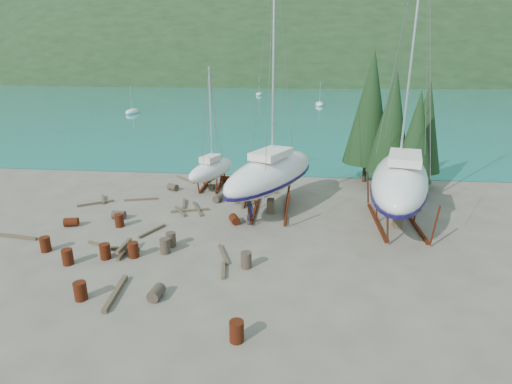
# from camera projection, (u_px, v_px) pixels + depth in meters

# --- Properties ---
(ground) EXTENTS (600.00, 600.00, 0.00)m
(ground) POSITION_uv_depth(u_px,v_px,m) (215.00, 241.00, 24.39)
(ground) COLOR #585146
(ground) RESTS_ON ground
(bay_water) EXTENTS (700.00, 700.00, 0.00)m
(bay_water) POSITION_uv_depth(u_px,v_px,m) (293.00, 75.00, 322.10)
(bay_water) COLOR teal
(bay_water) RESTS_ON ground
(far_hill) EXTENTS (800.00, 360.00, 110.00)m
(far_hill) POSITION_uv_depth(u_px,v_px,m) (294.00, 75.00, 326.82)
(far_hill) COLOR black
(far_hill) RESTS_ON ground
(far_house_left) EXTENTS (6.60, 5.60, 5.60)m
(far_house_left) POSITION_uv_depth(u_px,v_px,m) (175.00, 77.00, 208.99)
(far_house_left) COLOR beige
(far_house_left) RESTS_ON ground
(far_house_center) EXTENTS (6.60, 5.60, 5.60)m
(far_house_center) POSITION_uv_depth(u_px,v_px,m) (251.00, 77.00, 205.03)
(far_house_center) COLOR beige
(far_house_center) RESTS_ON ground
(far_house_right) EXTENTS (6.60, 5.60, 5.60)m
(far_house_right) POSITION_uv_depth(u_px,v_px,m) (350.00, 77.00, 200.08)
(far_house_right) COLOR beige
(far_house_right) RESTS_ON ground
(cypress_near_right) EXTENTS (3.60, 3.60, 10.00)m
(cypress_near_right) POSITION_uv_depth(u_px,v_px,m) (392.00, 122.00, 32.69)
(cypress_near_right) COLOR black
(cypress_near_right) RESTS_ON ground
(cypress_mid_right) EXTENTS (3.06, 3.06, 8.50)m
(cypress_mid_right) POSITION_uv_depth(u_px,v_px,m) (416.00, 137.00, 30.92)
(cypress_mid_right) COLOR black
(cypress_mid_right) RESTS_ON ground
(cypress_back_left) EXTENTS (4.14, 4.14, 11.50)m
(cypress_back_left) POSITION_uv_depth(u_px,v_px,m) (370.00, 108.00, 34.46)
(cypress_back_left) COLOR black
(cypress_back_left) RESTS_ON ground
(cypress_far_right) EXTENTS (3.24, 3.24, 9.00)m
(cypress_far_right) POSITION_uv_depth(u_px,v_px,m) (425.00, 127.00, 33.52)
(cypress_far_right) COLOR black
(cypress_far_right) RESTS_ON ground
(moored_boat_left) EXTENTS (2.00, 5.00, 6.05)m
(moored_boat_left) POSITION_uv_depth(u_px,v_px,m) (132.00, 112.00, 83.95)
(moored_boat_left) COLOR silver
(moored_boat_left) RESTS_ON ground
(moored_boat_mid) EXTENTS (2.00, 5.00, 6.05)m
(moored_boat_mid) POSITION_uv_depth(u_px,v_px,m) (319.00, 104.00, 98.89)
(moored_boat_mid) COLOR silver
(moored_boat_mid) RESTS_ON ground
(moored_boat_far) EXTENTS (2.00, 5.00, 6.05)m
(moored_boat_far) POSITION_uv_depth(u_px,v_px,m) (259.00, 94.00, 129.02)
(moored_boat_far) COLOR silver
(moored_boat_far) RESTS_ON ground
(large_sailboat_near) EXTENTS (7.69, 11.57, 17.70)m
(large_sailboat_near) POSITION_uv_depth(u_px,v_px,m) (271.00, 173.00, 28.71)
(large_sailboat_near) COLOR silver
(large_sailboat_near) RESTS_ON ground
(large_sailboat_far) EXTENTS (6.33, 12.46, 18.92)m
(large_sailboat_far) POSITION_uv_depth(u_px,v_px,m) (400.00, 180.00, 26.14)
(large_sailboat_far) COLOR silver
(large_sailboat_far) RESTS_ON ground
(small_sailboat_shore) EXTENTS (4.04, 6.60, 10.09)m
(small_sailboat_shore) POSITION_uv_depth(u_px,v_px,m) (212.00, 169.00, 34.23)
(small_sailboat_shore) COLOR silver
(small_sailboat_shore) RESTS_ON ground
(worker) EXTENTS (0.69, 0.76, 1.74)m
(worker) POSITION_uv_depth(u_px,v_px,m) (250.00, 212.00, 26.74)
(worker) COLOR navy
(worker) RESTS_ON ground
(drum_0) EXTENTS (0.58, 0.58, 0.88)m
(drum_0) POSITION_uv_depth(u_px,v_px,m) (45.00, 244.00, 23.01)
(drum_0) COLOR #5E2410
(drum_0) RESTS_ON ground
(drum_1) EXTENTS (0.66, 0.93, 0.58)m
(drum_1) POSITION_uv_depth(u_px,v_px,m) (156.00, 293.00, 18.46)
(drum_1) COLOR #2D2823
(drum_1) RESTS_ON ground
(drum_2) EXTENTS (1.00, 0.79, 0.58)m
(drum_2) POSITION_uv_depth(u_px,v_px,m) (71.00, 222.00, 26.58)
(drum_2) COLOR #5E2410
(drum_2) RESTS_ON ground
(drum_3) EXTENTS (0.58, 0.58, 0.88)m
(drum_3) POSITION_uv_depth(u_px,v_px,m) (80.00, 291.00, 18.32)
(drum_3) COLOR #5E2410
(drum_3) RESTS_ON ground
(drum_4) EXTENTS (1.01, 0.81, 0.58)m
(drum_4) POSITION_uv_depth(u_px,v_px,m) (227.00, 179.00, 36.27)
(drum_4) COLOR #5E2410
(drum_4) RESTS_ON ground
(drum_5) EXTENTS (0.58, 0.58, 0.88)m
(drum_5) POSITION_uv_depth(u_px,v_px,m) (171.00, 239.00, 23.63)
(drum_5) COLOR #2D2823
(drum_5) RESTS_ON ground
(drum_6) EXTENTS (0.90, 1.04, 0.58)m
(drum_6) POSITION_uv_depth(u_px,v_px,m) (235.00, 219.00, 27.04)
(drum_6) COLOR #5E2410
(drum_6) RESTS_ON ground
(drum_7) EXTENTS (0.58, 0.58, 0.88)m
(drum_7) POSITION_uv_depth(u_px,v_px,m) (237.00, 331.00, 15.58)
(drum_7) COLOR #5E2410
(drum_7) RESTS_ON ground
(drum_8) EXTENTS (0.58, 0.58, 0.88)m
(drum_8) POSITION_uv_depth(u_px,v_px,m) (119.00, 220.00, 26.46)
(drum_8) COLOR #5E2410
(drum_8) RESTS_ON ground
(drum_9) EXTENTS (1.05, 0.93, 0.58)m
(drum_9) POSITION_uv_depth(u_px,v_px,m) (173.00, 187.00, 33.98)
(drum_9) COLOR #2D2823
(drum_9) RESTS_ON ground
(drum_10) EXTENTS (0.58, 0.58, 0.88)m
(drum_10) POSITION_uv_depth(u_px,v_px,m) (133.00, 250.00, 22.32)
(drum_10) COLOR #5E2410
(drum_10) RESTS_ON ground
(drum_11) EXTENTS (0.82, 1.01, 0.58)m
(drum_11) POSITION_uv_depth(u_px,v_px,m) (218.00, 198.00, 31.23)
(drum_11) COLOR #2D2823
(drum_11) RESTS_ON ground
(drum_13) EXTENTS (0.58, 0.58, 0.88)m
(drum_13) POSITION_uv_depth(u_px,v_px,m) (68.00, 257.00, 21.52)
(drum_13) COLOR #5E2410
(drum_13) RESTS_ON ground
(drum_14) EXTENTS (0.58, 0.58, 0.88)m
(drum_14) POSITION_uv_depth(u_px,v_px,m) (105.00, 251.00, 22.14)
(drum_14) COLOR #5E2410
(drum_14) RESTS_ON ground
(drum_15) EXTENTS (0.88, 0.58, 0.58)m
(drum_15) POSITION_uv_depth(u_px,v_px,m) (119.00, 215.00, 27.83)
(drum_15) COLOR #2D2823
(drum_15) RESTS_ON ground
(drum_16) EXTENTS (0.58, 0.58, 0.88)m
(drum_16) POSITION_uv_depth(u_px,v_px,m) (165.00, 246.00, 22.80)
(drum_16) COLOR #2D2823
(drum_16) RESTS_ON ground
(drum_17) EXTENTS (0.58, 0.58, 0.88)m
(drum_17) POSITION_uv_depth(u_px,v_px,m) (246.00, 260.00, 21.19)
(drum_17) COLOR #2D2823
(drum_17) RESTS_ON ground
(timber_0) EXTENTS (2.24, 2.13, 0.14)m
(timber_0) POSITION_uv_depth(u_px,v_px,m) (185.00, 179.00, 36.97)
(timber_0) COLOR brown
(timber_0) RESTS_ON ground
(timber_2) EXTENTS (1.08, 1.92, 0.19)m
(timber_2) POSITION_uv_depth(u_px,v_px,m) (103.00, 199.00, 31.55)
(timber_2) COLOR brown
(timber_2) RESTS_ON ground
(timber_3) EXTENTS (2.47, 1.03, 0.15)m
(timber_3) POSITION_uv_depth(u_px,v_px,m) (105.00, 246.00, 23.62)
(timber_3) COLOR brown
(timber_3) RESTS_ON ground
(timber_4) EXTENTS (1.33, 1.82, 0.17)m
(timber_4) POSITION_uv_depth(u_px,v_px,m) (180.00, 211.00, 29.04)
(timber_4) COLOR brown
(timber_4) RESTS_ON ground
(timber_5) EXTENTS (1.02, 2.29, 0.16)m
(timber_5) POSITION_uv_depth(u_px,v_px,m) (223.00, 254.00, 22.61)
(timber_5) COLOR brown
(timber_5) RESTS_ON ground
(timber_6) EXTENTS (2.04, 0.33, 0.19)m
(timber_6) POSITION_uv_depth(u_px,v_px,m) (266.00, 192.00, 33.25)
(timber_6) COLOR brown
(timber_6) RESTS_ON ground
(timber_7) EXTENTS (0.43, 1.65, 0.17)m
(timber_7) POSITION_uv_depth(u_px,v_px,m) (223.00, 270.00, 20.86)
(timber_7) COLOR brown
(timber_7) RESTS_ON ground
(timber_8) EXTENTS (0.64, 1.95, 0.19)m
(timber_8) POSITION_uv_depth(u_px,v_px,m) (184.00, 204.00, 30.61)
(timber_8) COLOR brown
(timber_8) RESTS_ON ground
(timber_9) EXTENTS (1.81, 1.83, 0.15)m
(timber_9) POSITION_uv_depth(u_px,v_px,m) (203.00, 182.00, 36.14)
(timber_9) COLOR brown
(timber_9) RESTS_ON ground
(timber_10) EXTENTS (1.41, 2.82, 0.16)m
(timber_10) POSITION_uv_depth(u_px,v_px,m) (197.00, 209.00, 29.59)
(timber_10) COLOR brown
(timber_10) RESTS_ON ground
(timber_11) EXTENTS (2.69, 1.01, 0.15)m
(timber_11) POSITION_uv_depth(u_px,v_px,m) (190.00, 210.00, 29.26)
(timber_11) COLOR brown
(timber_11) RESTS_ON ground
(timber_12) EXTENTS (1.10, 2.18, 0.17)m
(timber_12) POSITION_uv_depth(u_px,v_px,m) (152.00, 231.00, 25.68)
(timber_12) COLOR brown
(timber_12) RESTS_ON ground
(timber_14) EXTENTS (2.69, 0.55, 0.18)m
(timber_14) POSITION_uv_depth(u_px,v_px,m) (18.00, 237.00, 24.82)
(timber_14) COLOR brown
(timber_14) RESTS_ON ground
(timber_15) EXTENTS (2.53, 0.84, 0.15)m
(timber_15) POSITION_uv_depth(u_px,v_px,m) (141.00, 199.00, 31.61)
(timber_15) COLOR brown
(timber_15) RESTS_ON ground
(timber_16) EXTENTS (0.52, 2.98, 0.23)m
(timber_16) POSITION_uv_depth(u_px,v_px,m) (116.00, 293.00, 18.74)
(timber_16) COLOR brown
(timber_16) RESTS_ON ground
(timber_17) EXTENTS (2.32, 1.65, 0.16)m
(timber_17) POSITION_uv_depth(u_px,v_px,m) (96.00, 203.00, 30.72)
(timber_17) COLOR brown
(timber_17) RESTS_ON ground
(timber_pile_fore) EXTENTS (1.80, 1.80, 0.60)m
(timber_pile_fore) POSITION_uv_depth(u_px,v_px,m) (124.00, 249.00, 22.71)
(timber_pile_fore) COLOR brown
(timber_pile_fore) RESTS_ON ground
(timber_pile_aft) EXTENTS (1.80, 1.80, 0.60)m
(timber_pile_aft) POSITION_uv_depth(u_px,v_px,m) (244.00, 201.00, 30.56)
(timber_pile_aft) COLOR brown
(timber_pile_aft) RESTS_ON ground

